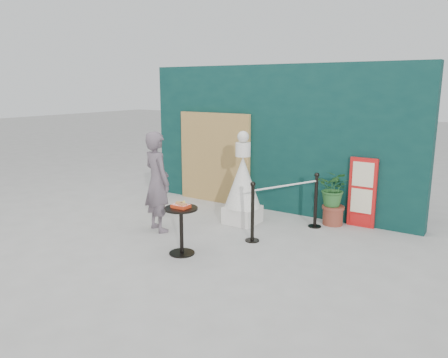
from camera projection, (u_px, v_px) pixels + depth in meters
The scene contains 10 objects.
ground at pixel (182, 255), 6.78m from camera, with size 60.00×60.00×0.00m, color #ADAAA5.
back_wall at pixel (276, 139), 9.04m from camera, with size 6.00×0.30×3.00m, color #092B2A.
bamboo_fence at pixel (214, 158), 9.73m from camera, with size 1.80×0.08×2.00m, color tan.
woman at pixel (157, 182), 7.79m from camera, with size 0.66×0.43×1.80m, color #60525B.
menu_board at pixel (362, 193), 8.04m from camera, with size 0.50×0.07×1.30m.
statue at pixel (243, 186), 8.25m from camera, with size 0.69×0.69×1.77m.
cafe_table at pixel (181, 223), 6.75m from camera, with size 0.52×0.52×0.75m.
food_basket at pixel (181, 205), 6.69m from camera, with size 0.26×0.19×0.11m.
planter at pixel (334, 193), 8.16m from camera, with size 0.61×0.53×1.05m.
stanchion_barrier at pixel (286, 207), 7.68m from camera, with size 0.84×1.54×1.03m.
Camera 1 is at (4.06, -4.97, 2.59)m, focal length 35.00 mm.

